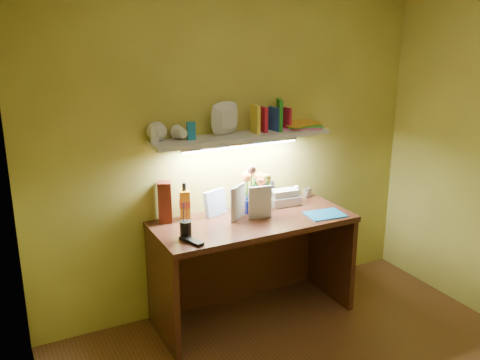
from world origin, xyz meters
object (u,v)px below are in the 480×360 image
(telephone, at_px, (283,195))
(whisky_bottle, at_px, (185,201))
(flower_bouquet, at_px, (255,188))
(desk_clock, at_px, (307,193))
(desk, at_px, (253,268))

(telephone, bearing_deg, whisky_bottle, -178.28)
(flower_bouquet, height_order, desk_clock, flower_bouquet)
(telephone, height_order, whisky_bottle, whisky_bottle)
(whisky_bottle, bearing_deg, flower_bouquet, -8.84)
(flower_bouquet, bearing_deg, desk_clock, 10.34)
(desk, bearing_deg, telephone, 26.90)
(telephone, xyz_separation_m, whisky_bottle, (-0.77, 0.04, 0.06))
(telephone, bearing_deg, desk, -148.31)
(whisky_bottle, bearing_deg, desk, -27.53)
(flower_bouquet, distance_m, desk_clock, 0.54)
(flower_bouquet, bearing_deg, telephone, 8.36)
(desk, relative_size, desk_clock, 20.17)
(desk, relative_size, whisky_bottle, 5.35)
(telephone, bearing_deg, desk_clock, 17.15)
(desk, xyz_separation_m, flower_bouquet, (0.09, 0.14, 0.55))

